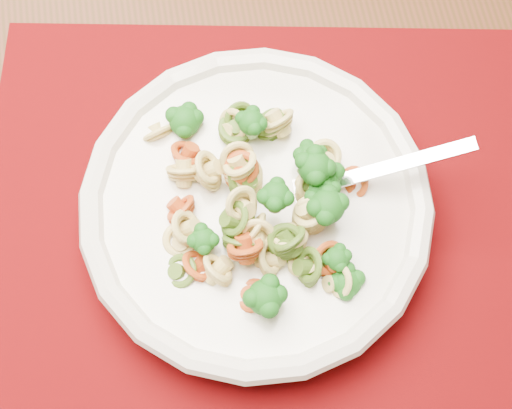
{
  "coord_description": "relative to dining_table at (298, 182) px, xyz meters",
  "views": [
    {
      "loc": [
        0.37,
        -0.72,
        1.29
      ],
      "look_at": [
        0.36,
        -0.52,
        0.75
      ],
      "focal_mm": 50.0,
      "sensor_mm": 36.0,
      "label": 1
    }
  ],
  "objects": [
    {
      "name": "pasta_bowl",
      "position": [
        -0.04,
        -0.08,
        0.14
      ],
      "size": [
        0.29,
        0.29,
        0.05
      ],
      "color": "silver",
      "rests_on": "placemat"
    },
    {
      "name": "placemat",
      "position": [
        -0.03,
        -0.08,
        0.1
      ],
      "size": [
        0.51,
        0.4,
        0.0
      ],
      "primitive_type": "cube",
      "rotation": [
        0.0,
        0.0,
        0.04
      ],
      "color": "#560304",
      "rests_on": "dining_table"
    },
    {
      "name": "pasta_broccoli_heap",
      "position": [
        -0.04,
        -0.08,
        0.15
      ],
      "size": [
        0.24,
        0.24,
        0.06
      ],
      "primitive_type": null,
      "color": "tan",
      "rests_on": "pasta_bowl"
    },
    {
      "name": "fork",
      "position": [
        0.0,
        -0.07,
        0.15
      ],
      "size": [
        0.18,
        0.06,
        0.08
      ],
      "primitive_type": null,
      "rotation": [
        0.0,
        -0.35,
        0.21
      ],
      "color": "silver",
      "rests_on": "pasta_bowl"
    },
    {
      "name": "dining_table",
      "position": [
        0.0,
        0.0,
        0.0
      ],
      "size": [
        1.47,
        1.12,
        0.71
      ],
      "rotation": [
        0.0,
        0.0,
        0.23
      ],
      "color": "#4D2515",
      "rests_on": "ground"
    }
  ]
}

